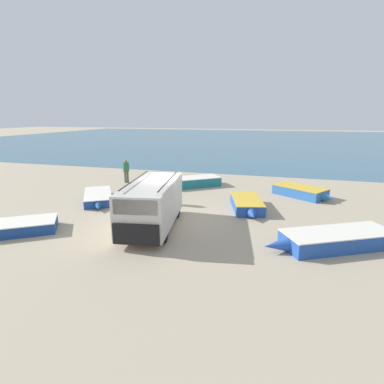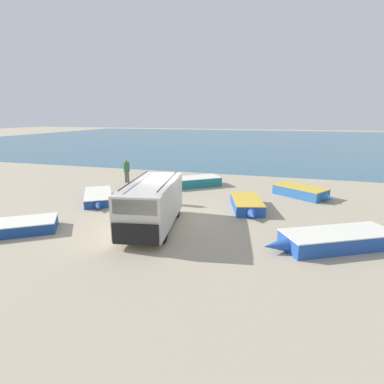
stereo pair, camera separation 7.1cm
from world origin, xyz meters
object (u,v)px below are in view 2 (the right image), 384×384
Objects in this scene: fishing_rowboat_0 at (191,182)px; fishing_rowboat_2 at (0,228)px; fisherman_1 at (161,187)px; parked_van at (152,203)px; fishing_rowboat_5 at (302,192)px; fisherman_0 at (127,169)px; fishing_rowboat_4 at (334,240)px; fishing_rowboat_1 at (247,204)px; fishing_rowboat_3 at (98,197)px.

fishing_rowboat_0 reaches higher than fishing_rowboat_2.
fisherman_1 is (-0.42, -4.58, 0.66)m from fishing_rowboat_0.
fisherman_1 is (-1.09, 3.68, -0.17)m from parked_van.
parked_van reaches higher than fishing_rowboat_5.
fisherman_0 is (0.27, 10.70, 0.80)m from fishing_rowboat_2.
fishing_rowboat_5 is at bearing -112.66° from fishing_rowboat_4.
parked_van is at bearing -27.89° from fishing_rowboat_4.
fishing_rowboat_5 reaches higher than fishing_rowboat_2.
fisherman_1 is (4.59, -4.46, -0.07)m from fisherman_0.
parked_van reaches higher than fisherman_0.
fishing_rowboat_2 is at bearing -17.32° from fishing_rowboat_4.
parked_van reaches higher than fishing_rowboat_0.
fishing_rowboat_4 is at bearing -11.78° from fisherman_1.
parked_van is at bearing -58.95° from fishing_rowboat_1.
fisherman_0 is (-0.83, 5.06, 0.80)m from fishing_rowboat_3.
fishing_rowboat_0 is 5.06m from fisherman_0.
fishing_rowboat_1 is at bearing 126.62° from parked_van.
fisherman_0 is 1.07× the size of fisherman_1.
fishing_rowboat_0 reaches higher than fishing_rowboat_5.
fisherman_1 is at bearing -102.15° from fishing_rowboat_1.
parked_van is 1.20× the size of fishing_rowboat_0.
fishing_rowboat_5 is 2.23× the size of fisherman_1.
fishing_rowboat_0 is 0.86× the size of fishing_rowboat_4.
parked_van is at bearing 168.44° from fishing_rowboat_2.
fishing_rowboat_4 is at bearing 81.04° from parked_van.
fishing_rowboat_0 is at bearing 95.85° from fisherman_1.
fishing_rowboat_1 is 0.76× the size of fishing_rowboat_4.
fishing_rowboat_5 is (6.78, 7.57, -0.85)m from parked_van.
fishing_rowboat_4 is (13.46, 2.60, 0.06)m from fishing_rowboat_2.
parked_van is 3.01× the size of fisherman_0.
fisherman_0 is (-5.67, 8.14, -0.10)m from parked_van.
fishing_rowboat_3 is (1.10, 5.63, -0.01)m from fishing_rowboat_2.
fishing_rowboat_0 is 6.23m from fishing_rowboat_1.
fishing_rowboat_0 is at bearing 66.54° from fisherman_0.
fishing_rowboat_1 is 0.81× the size of fishing_rowboat_2.
fishing_rowboat_1 is 1.05× the size of fishing_rowboat_5.
fishing_rowboat_2 is 10.73m from fisherman_0.
fishing_rowboat_0 is (-0.67, 8.26, -0.83)m from parked_van.
parked_van is 3.21× the size of fisherman_1.
fishing_rowboat_3 is 2.31× the size of fisherman_0.
fisherman_1 is at bearing 65.56° from fishing_rowboat_3.
fishing_rowboat_0 is 7.48m from fishing_rowboat_5.
fishing_rowboat_1 is 2.19× the size of fisherman_0.
fishing_rowboat_4 reaches higher than fishing_rowboat_5.
parked_van reaches higher than fishing_rowboat_1.
parked_van is 5.81m from fishing_rowboat_3.
fishing_rowboat_0 is at bearing 175.29° from parked_van.
fishing_rowboat_1 is 4.93m from fisherman_1.
parked_van is 7.56m from fishing_rowboat_4.
fishing_rowboat_1 is at bearing -95.02° from fishing_rowboat_5.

